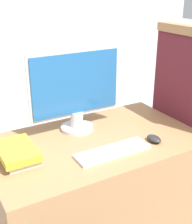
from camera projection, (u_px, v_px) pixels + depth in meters
desk at (95, 195)px, 1.83m from camera, size 1.14×0.68×0.73m
carrel_divider at (183, 132)px, 1.94m from camera, size 0.07×0.55×1.30m
monitor at (76, 89)px, 1.72m from camera, size 0.54×0.19×0.46m
keyboard at (113, 151)px, 1.56m from camera, size 0.39×0.12×0.02m
mouse at (154, 139)px, 1.67m from camera, size 0.06×0.09×0.03m
book_stack at (18, 153)px, 1.49m from camera, size 0.17×0.25×0.07m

